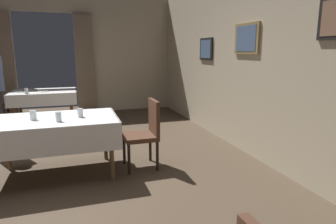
# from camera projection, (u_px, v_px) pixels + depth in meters

# --- Properties ---
(ground) EXTENTS (10.08, 10.08, 0.00)m
(ground) POSITION_uv_depth(u_px,v_px,m) (27.00, 182.00, 3.57)
(ground) COLOR #4C3D2D
(wall_right) EXTENTS (0.16, 8.40, 3.00)m
(wall_right) POSITION_uv_depth(u_px,v_px,m) (258.00, 56.00, 4.22)
(wall_right) COLOR beige
(wall_right) RESTS_ON ground
(wall_back) EXTENTS (6.40, 0.27, 3.00)m
(wall_back) POSITION_uv_depth(u_px,v_px,m) (46.00, 54.00, 7.16)
(wall_back) COLOR beige
(wall_back) RESTS_ON ground
(dining_table_mid) EXTENTS (1.51, 0.98, 0.75)m
(dining_table_mid) POSITION_uv_depth(u_px,v_px,m) (56.00, 126.00, 3.65)
(dining_table_mid) COLOR brown
(dining_table_mid) RESTS_ON ground
(dining_table_far) EXTENTS (1.31, 1.01, 0.75)m
(dining_table_far) POSITION_uv_depth(u_px,v_px,m) (44.00, 95.00, 6.17)
(dining_table_far) COLOR brown
(dining_table_far) RESTS_ON ground
(chair_mid_right) EXTENTS (0.44, 0.44, 0.93)m
(chair_mid_right) POSITION_uv_depth(u_px,v_px,m) (146.00, 130.00, 3.95)
(chair_mid_right) COLOR black
(chair_mid_right) RESTS_ON ground
(glass_mid_a) EXTENTS (0.07, 0.07, 0.12)m
(glass_mid_a) POSITION_uv_depth(u_px,v_px,m) (59.00, 117.00, 3.44)
(glass_mid_a) COLOR silver
(glass_mid_a) RESTS_ON dining_table_mid
(glass_mid_b) EXTENTS (0.07, 0.07, 0.11)m
(glass_mid_b) POSITION_uv_depth(u_px,v_px,m) (80.00, 113.00, 3.67)
(glass_mid_b) COLOR silver
(glass_mid_b) RESTS_ON dining_table_mid
(glass_mid_c) EXTENTS (0.08, 0.08, 0.12)m
(glass_mid_c) POSITION_uv_depth(u_px,v_px,m) (33.00, 115.00, 3.53)
(glass_mid_c) COLOR silver
(glass_mid_c) RESTS_ON dining_table_mid
(glass_far_a) EXTENTS (0.07, 0.07, 0.11)m
(glass_far_a) POSITION_uv_depth(u_px,v_px,m) (26.00, 91.00, 5.74)
(glass_far_a) COLOR silver
(glass_far_a) RESTS_ON dining_table_far
(plate_far_b) EXTENTS (0.22, 0.22, 0.01)m
(plate_far_b) POSITION_uv_depth(u_px,v_px,m) (44.00, 91.00, 6.03)
(plate_far_b) COLOR white
(plate_far_b) RESTS_ON dining_table_far
(plate_far_c) EXTENTS (0.18, 0.18, 0.01)m
(plate_far_c) POSITION_uv_depth(u_px,v_px,m) (20.00, 92.00, 5.90)
(plate_far_c) COLOR white
(plate_far_c) RESTS_ON dining_table_far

